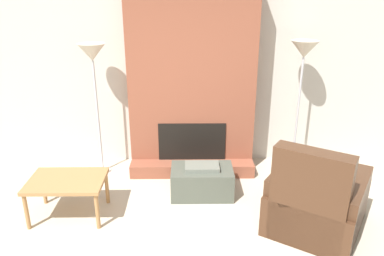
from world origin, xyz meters
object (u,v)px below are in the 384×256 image
at_px(armchair, 315,204).
at_px(floor_lamp_right, 304,57).
at_px(ottoman, 202,181).
at_px(side_table, 67,183).
at_px(floor_lamp_left, 93,59).

relative_size(armchair, floor_lamp_right, 0.74).
xyz_separation_m(ottoman, floor_lamp_right, (1.31, 0.65, 1.42)).
relative_size(ottoman, floor_lamp_right, 0.42).
height_order(side_table, floor_lamp_right, floor_lamp_right).
distance_m(armchair, floor_lamp_right, 1.89).
xyz_separation_m(ottoman, side_table, (-1.51, -0.44, 0.22)).
bearing_deg(floor_lamp_left, side_table, -97.26).
bearing_deg(floor_lamp_left, ottoman, -25.26).
distance_m(side_table, floor_lamp_right, 3.25).
xyz_separation_m(ottoman, floor_lamp_left, (-1.37, 0.65, 1.39)).
height_order(armchair, floor_lamp_right, floor_lamp_right).
bearing_deg(armchair, ottoman, 0.88).
relative_size(floor_lamp_left, floor_lamp_right, 0.98).
xyz_separation_m(armchair, floor_lamp_right, (0.14, 1.37, 1.30)).
height_order(side_table, floor_lamp_left, floor_lamp_left).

